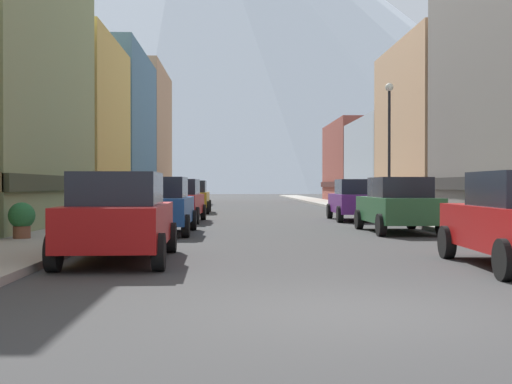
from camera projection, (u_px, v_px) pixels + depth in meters
The scene contains 22 objects.
ground_plane at pixel (360, 313), 7.98m from camera, with size 400.00×400.00×0.00m, color #353535.
sidewalk_left at pixel (159, 208), 42.74m from camera, with size 2.50×100.00×0.15m, color gray.
sidewalk_right at pixel (353, 208), 43.18m from camera, with size 2.50×100.00×0.15m, color gray.
storefront_left_2 at pixel (47, 130), 34.14m from camera, with size 7.36×9.63×8.98m.
storefront_left_3 at pixel (98, 133), 45.86m from camera, with size 6.87×12.95×10.60m.
storefront_left_4 at pixel (117, 138), 59.10m from camera, with size 8.78×13.16×11.77m.
storefront_right_2 at pixel (457, 131), 37.02m from camera, with size 7.17×11.21×9.40m.
storefront_right_3 at pixel (399, 164), 48.48m from camera, with size 6.43×11.49×6.32m.
storefront_right_4 at pixel (384, 164), 60.94m from camera, with size 9.98×12.56×7.26m.
car_left_0 at pixel (119, 217), 13.36m from camera, with size 2.16×4.44×1.78m.
car_left_1 at pixel (160, 205), 20.92m from camera, with size 2.09×4.41×1.78m.
car_left_2 at pixel (178, 200), 27.69m from camera, with size 2.21×4.47×1.78m.
car_left_3 at pixel (191, 197), 36.79m from camera, with size 2.07×4.41×1.78m.
car_right_1 at pixel (398, 205), 21.49m from camera, with size 2.10×4.42×1.78m.
car_right_2 at pixel (356, 200), 28.81m from camera, with size 2.14×4.43×1.78m.
potted_plant_0 at pixel (457, 212), 25.39m from camera, with size 0.44×0.44×0.71m.
potted_plant_1 at pixel (22, 218), 17.30m from camera, with size 0.69×0.69×0.93m.
potted_plant_2 at pixel (492, 215), 21.89m from camera, with size 0.51×0.51×0.83m.
pedestrian_0 at pixel (389, 197), 33.15m from camera, with size 0.36×0.36×1.70m.
pedestrian_1 at pixel (428, 200), 26.49m from camera, with size 0.36×0.36×1.69m.
streetlamp_right at pixel (389, 129), 29.27m from camera, with size 0.36×0.36×5.86m.
mountain_backdrop at pixel (191, 20), 266.47m from camera, with size 309.99×309.99×134.85m, color silver.
Camera 1 is at (-1.53, -7.92, 1.53)m, focal length 46.85 mm.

